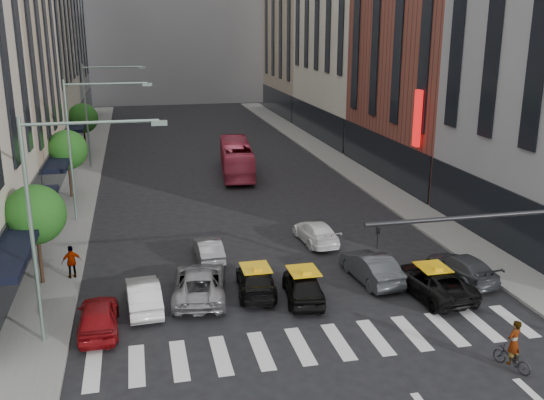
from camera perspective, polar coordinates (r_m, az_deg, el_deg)
ground at (r=23.93m, az=6.06°, el=-14.98°), size 160.00×160.00×0.00m
sidewalk_left at (r=51.02m, az=-17.61°, el=1.45°), size 3.00×96.00×0.15m
sidewalk_right at (r=54.04m, az=7.45°, el=2.87°), size 3.00×96.00×0.15m
building_left_d at (r=84.96m, az=-20.57°, el=16.94°), size 8.00×18.00×30.00m
building_right_b at (r=52.12m, az=15.09°, el=16.33°), size 8.00×18.00×26.00m
building_right_d at (r=87.65m, az=3.14°, el=17.18°), size 8.00×18.00×28.00m
tree_near at (r=30.96m, az=-21.38°, el=-1.29°), size 2.88×2.88×4.95m
tree_mid at (r=46.40m, az=-18.71°, el=4.49°), size 2.88×2.88×4.95m
tree_far at (r=62.12m, az=-17.36°, el=7.36°), size 2.88×2.88×4.95m
streetlamp_near at (r=24.39m, az=-19.75°, el=-0.12°), size 5.38×0.25×9.00m
streetlamp_mid at (r=39.96m, az=-17.26°, el=6.15°), size 5.38×0.25×9.00m
streetlamp_far at (r=55.78m, az=-16.16°, el=8.88°), size 5.38×0.25×9.00m
liberty_sign at (r=44.34m, az=13.53°, el=7.47°), size 0.30×0.70×4.00m
car_red at (r=26.62m, az=-16.04°, el=-10.47°), size 1.68×4.08×1.39m
car_white_front at (r=28.13m, az=-12.00°, el=-8.72°), size 1.67×4.19×1.35m
car_silver at (r=28.79m, az=-6.84°, el=-7.77°), size 3.05×5.47×1.45m
taxi_left at (r=29.10m, az=-1.54°, el=-7.58°), size 2.27×4.54×1.27m
taxi_center at (r=28.41m, az=2.96°, el=-8.04°), size 2.23×4.36×1.42m
car_grey_mid at (r=30.77m, az=9.30°, el=-6.24°), size 1.94×4.58×1.47m
taxi_right at (r=29.83m, az=14.80°, el=-7.40°), size 2.83×5.22×1.39m
car_grey_curb at (r=32.01m, az=17.38°, el=-6.06°), size 2.38×4.66×1.30m
car_row2_left at (r=33.17m, az=-6.01°, el=-4.65°), size 1.43×3.79×1.23m
car_row2_right at (r=35.70m, az=4.14°, el=-3.05°), size 2.05×4.47×1.27m
bus at (r=51.81m, az=-3.37°, el=3.95°), size 3.49×10.47×2.86m
motorcycle at (r=24.87m, az=21.64°, el=-13.71°), size 1.10×1.71×0.85m
rider at (r=24.29m, az=21.95°, el=-11.06°), size 0.73×0.61×1.73m
pedestrian_far at (r=31.92m, az=-18.33°, el=-5.54°), size 1.05×0.61×1.68m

